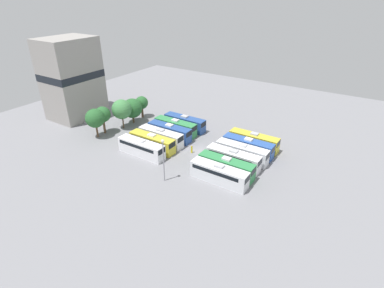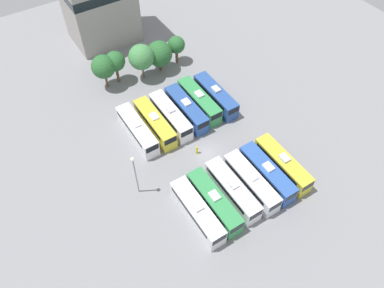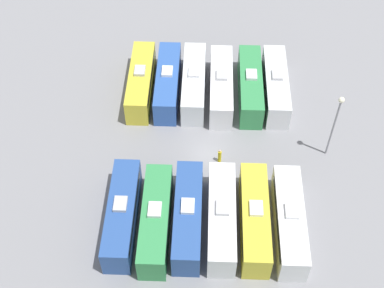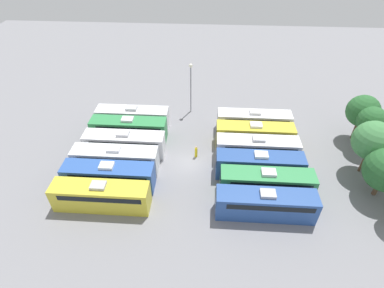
% 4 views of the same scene
% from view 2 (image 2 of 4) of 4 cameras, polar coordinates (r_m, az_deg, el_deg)
% --- Properties ---
extents(ground_plane, '(115.63, 115.63, 0.00)m').
position_cam_2_polar(ground_plane, '(60.62, 2.21, -1.30)').
color(ground_plane, gray).
extents(bus_0, '(2.54, 10.66, 3.51)m').
position_cam_2_polar(bus_0, '(52.62, 0.79, -10.27)').
color(bus_0, silver).
rests_on(bus_0, ground_plane).
extents(bus_1, '(2.54, 10.66, 3.51)m').
position_cam_2_polar(bus_1, '(53.51, 3.36, -8.74)').
color(bus_1, '#338C4C').
rests_on(bus_1, ground_plane).
extents(bus_2, '(2.54, 10.66, 3.51)m').
position_cam_2_polar(bus_2, '(54.73, 6.14, -6.97)').
color(bus_2, white).
rests_on(bus_2, ground_plane).
extents(bus_3, '(2.54, 10.66, 3.51)m').
position_cam_2_polar(bus_3, '(55.84, 8.96, -5.74)').
color(bus_3, silver).
rests_on(bus_3, ground_plane).
extents(bus_4, '(2.54, 10.66, 3.51)m').
position_cam_2_polar(bus_4, '(57.17, 11.31, -4.36)').
color(bus_4, '#2D56A8').
rests_on(bus_4, ground_plane).
extents(bus_5, '(2.54, 10.66, 3.51)m').
position_cam_2_polar(bus_5, '(58.67, 13.61, -3.00)').
color(bus_5, gold).
rests_on(bus_5, ground_plane).
extents(bus_6, '(2.54, 10.66, 3.51)m').
position_cam_2_polar(bus_6, '(62.05, -8.36, 2.14)').
color(bus_6, white).
rests_on(bus_6, ground_plane).
extents(bus_7, '(2.54, 10.66, 3.51)m').
position_cam_2_polar(bus_7, '(62.75, -5.71, 3.23)').
color(bus_7, gold).
rests_on(bus_7, ground_plane).
extents(bus_8, '(2.54, 10.66, 3.51)m').
position_cam_2_polar(bus_8, '(63.68, -3.32, 4.33)').
color(bus_8, silver).
rests_on(bus_8, ground_plane).
extents(bus_9, '(2.54, 10.66, 3.51)m').
position_cam_2_polar(bus_9, '(64.73, -0.89, 5.40)').
color(bus_9, '#284C93').
rests_on(bus_9, ground_plane).
extents(bus_10, '(2.54, 10.66, 3.51)m').
position_cam_2_polar(bus_10, '(66.15, 1.08, 6.63)').
color(bus_10, '#338C4C').
rests_on(bus_10, ground_plane).
extents(bus_11, '(2.54, 10.66, 3.51)m').
position_cam_2_polar(bus_11, '(67.20, 3.59, 7.37)').
color(bus_11, '#284C93').
rests_on(bus_11, ground_plane).
extents(worker_person, '(0.36, 0.36, 1.78)m').
position_cam_2_polar(worker_person, '(59.88, 0.74, -0.89)').
color(worker_person, gold).
rests_on(worker_person, ground_plane).
extents(light_pole, '(0.60, 0.60, 8.26)m').
position_cam_2_polar(light_pole, '(52.32, -8.73, -3.90)').
color(light_pole, gray).
rests_on(light_pole, ground_plane).
extents(tree_0, '(4.36, 4.36, 6.87)m').
position_cam_2_polar(tree_0, '(70.24, -13.37, 11.38)').
color(tree_0, brown).
rests_on(tree_0, ground_plane).
extents(tree_1, '(3.71, 3.71, 6.60)m').
position_cam_2_polar(tree_1, '(70.96, -11.65, 12.22)').
color(tree_1, brown).
rests_on(tree_1, ground_plane).
extents(tree_2, '(4.76, 4.76, 7.29)m').
position_cam_2_polar(tree_2, '(70.83, -7.74, 12.99)').
color(tree_2, brown).
rests_on(tree_2, ground_plane).
extents(tree_3, '(4.93, 4.93, 6.33)m').
position_cam_2_polar(tree_3, '(72.98, -4.99, 13.54)').
color(tree_3, brown).
rests_on(tree_3, ground_plane).
extents(tree_4, '(3.36, 3.36, 5.76)m').
position_cam_2_polar(tree_4, '(74.71, -2.40, 14.84)').
color(tree_4, brown).
rests_on(tree_4, ground_plane).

